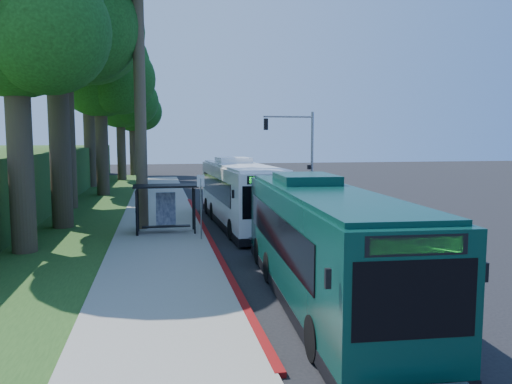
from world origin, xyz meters
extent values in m
plane|color=black|center=(0.00, 0.00, 0.00)|extent=(140.00, 140.00, 0.00)
cube|color=gray|center=(-7.30, 0.00, 0.06)|extent=(4.50, 70.00, 0.12)
cube|color=maroon|center=(-5.00, -4.00, 0.07)|extent=(0.25, 30.00, 0.13)
cube|color=#234719|center=(-13.00, 5.00, 0.03)|extent=(8.00, 70.00, 0.06)
cube|color=black|center=(-7.00, -3.00, 2.50)|extent=(3.20, 1.50, 0.10)
cube|color=black|center=(-8.45, -3.00, 1.20)|extent=(0.06, 1.30, 2.20)
cube|color=navy|center=(-7.00, -2.30, 1.25)|extent=(1.00, 0.12, 1.70)
cube|color=black|center=(-7.00, -3.10, 0.45)|extent=(2.40, 0.40, 0.06)
cube|color=black|center=(-8.40, -2.40, 1.20)|extent=(0.08, 0.08, 2.40)
cube|color=black|center=(-5.60, -2.40, 1.20)|extent=(0.08, 0.08, 2.40)
cube|color=black|center=(-8.40, -3.60, 1.20)|extent=(0.08, 0.08, 2.40)
cube|color=black|center=(-5.60, -3.60, 1.20)|extent=(0.08, 0.08, 2.40)
cylinder|color=gray|center=(-5.40, -5.00, 1.50)|extent=(0.06, 0.06, 3.00)
cube|color=white|center=(-5.40, -5.00, 2.90)|extent=(0.35, 0.04, 0.55)
cylinder|color=gray|center=(4.80, 10.00, 3.50)|extent=(0.20, 0.20, 7.00)
cylinder|color=gray|center=(2.80, 10.00, 6.60)|extent=(4.00, 0.14, 0.14)
cube|color=black|center=(1.00, 10.00, 6.00)|extent=(0.30, 0.30, 0.90)
cube|color=black|center=(4.55, 10.00, 2.60)|extent=(0.25, 0.25, 0.35)
cylinder|color=#4C3F2D|center=(-8.20, -1.50, 6.50)|extent=(0.60, 0.60, 13.00)
cylinder|color=#382B1E|center=(-12.50, 0.00, 5.25)|extent=(1.10, 1.10, 10.50)
sphere|color=#17380F|center=(-12.50, 0.00, 11.70)|extent=(8.00, 8.00, 8.00)
sphere|color=#17380F|center=(-10.90, -1.20, 10.50)|extent=(5.60, 5.60, 5.60)
sphere|color=#17380F|center=(-13.90, 1.40, 10.80)|extent=(5.20, 5.20, 5.20)
cylinder|color=#382B1E|center=(-13.50, 8.00, 5.95)|extent=(1.18, 1.18, 11.90)
sphere|color=#17380F|center=(-13.50, 8.00, 13.26)|extent=(10.00, 10.00, 10.00)
sphere|color=#17380F|center=(-11.50, 6.50, 11.90)|extent=(7.00, 7.00, 7.00)
sphere|color=#17380F|center=(-15.25, 9.75, 12.24)|extent=(6.50, 6.50, 6.50)
cylinder|color=#382B1E|center=(-12.00, 16.00, 4.90)|extent=(1.06, 1.06, 9.80)
sphere|color=#17380F|center=(-12.00, 16.00, 10.92)|extent=(8.40, 8.40, 8.40)
sphere|color=#17380F|center=(-10.32, 14.74, 9.80)|extent=(5.88, 5.88, 5.88)
sphere|color=#17380F|center=(-13.47, 17.47, 10.08)|extent=(5.46, 5.46, 5.46)
cylinder|color=#382B1E|center=(-14.00, 24.00, 5.60)|extent=(1.14, 1.14, 11.20)
sphere|color=#17380F|center=(-14.00, 24.00, 12.48)|extent=(9.60, 9.60, 9.60)
sphere|color=#17380F|center=(-12.08, 22.56, 11.20)|extent=(6.72, 6.72, 6.72)
sphere|color=#17380F|center=(-15.68, 25.68, 11.52)|extent=(6.24, 6.24, 6.24)
cylinder|color=#382B1E|center=(-11.50, 32.00, 4.55)|extent=(1.02, 1.02, 9.10)
sphere|color=#17380F|center=(-11.50, 32.00, 10.14)|extent=(8.00, 8.00, 8.00)
sphere|color=#17380F|center=(-9.90, 30.80, 9.10)|extent=(5.60, 5.60, 5.60)
sphere|color=#17380F|center=(-12.90, 33.40, 9.36)|extent=(5.20, 5.20, 5.20)
cylinder|color=#382B1E|center=(-10.50, 40.00, 4.20)|extent=(0.98, 0.98, 8.40)
sphere|color=#17380F|center=(-10.50, 40.00, 9.36)|extent=(7.00, 7.00, 7.00)
sphere|color=#17380F|center=(-9.10, 38.95, 8.40)|extent=(4.90, 4.90, 4.90)
sphere|color=#17380F|center=(-11.72, 41.23, 8.64)|extent=(4.55, 4.55, 4.55)
cylinder|color=#382B1E|center=(-13.00, -6.00, 4.55)|extent=(1.02, 1.02, 9.10)
sphere|color=#17380F|center=(-13.00, -6.00, 10.14)|extent=(7.20, 7.20, 7.20)
sphere|color=#17380F|center=(-11.56, -7.08, 9.10)|extent=(5.04, 5.04, 5.04)
cube|color=white|center=(-2.84, -0.90, 1.85)|extent=(3.10, 12.60, 2.97)
cube|color=black|center=(-2.84, -0.90, 0.31)|extent=(3.13, 12.66, 0.36)
cube|color=black|center=(-2.86, -0.38, 2.14)|extent=(3.07, 9.85, 1.15)
cube|color=black|center=(-2.62, -7.10, 2.08)|extent=(2.34, 0.21, 1.46)
cube|color=black|center=(-3.06, 5.30, 2.19)|extent=(2.13, 0.20, 1.04)
cube|color=#19E533|center=(-2.62, -7.11, 3.08)|extent=(1.73, 0.17, 0.29)
cube|color=white|center=(-2.84, -0.90, 3.39)|extent=(2.87, 11.96, 0.13)
cube|color=white|center=(-2.92, 1.18, 3.57)|extent=(1.95, 2.67, 0.36)
cylinder|color=black|center=(-3.90, -4.94, 0.52)|extent=(0.35, 1.05, 1.04)
cylinder|color=black|center=(-1.50, -4.86, 0.52)|extent=(0.35, 1.05, 1.04)
cylinder|color=black|center=(-4.21, 3.81, 0.52)|extent=(0.35, 1.05, 1.04)
cylinder|color=black|center=(-1.81, 3.89, 0.52)|extent=(0.35, 1.05, 1.04)
cube|color=#093129|center=(-2.63, -14.48, 1.82)|extent=(3.32, 12.43, 2.92)
cube|color=black|center=(-2.63, -14.48, 0.31)|extent=(3.35, 12.49, 0.36)
cube|color=black|center=(-2.60, -13.97, 2.10)|extent=(3.23, 9.73, 1.13)
cube|color=black|center=(-2.99, -20.57, 2.05)|extent=(2.30, 0.26, 1.44)
cube|color=black|center=(-2.28, -8.39, 2.15)|extent=(2.09, 0.24, 1.03)
cube|color=#19E533|center=(-2.99, -20.58, 3.02)|extent=(1.70, 0.20, 0.29)
cube|color=#093129|center=(-2.63, -14.48, 3.33)|extent=(3.08, 11.81, 0.12)
cube|color=#093129|center=(-2.52, -12.44, 3.51)|extent=(1.97, 2.66, 0.36)
cylinder|color=black|center=(-4.04, -18.34, 0.51)|extent=(0.37, 1.04, 1.03)
cylinder|color=black|center=(-1.68, -18.48, 0.51)|extent=(0.37, 1.04, 1.03)
cylinder|color=black|center=(-3.55, -9.75, 0.51)|extent=(0.37, 1.04, 1.03)
cylinder|color=black|center=(-1.18, -9.88, 0.51)|extent=(0.37, 1.04, 1.03)
imported|color=white|center=(0.52, 9.48, 0.84)|extent=(4.32, 6.56, 1.68)
camera|label=1|loc=(-7.37, -28.40, 4.86)|focal=35.00mm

